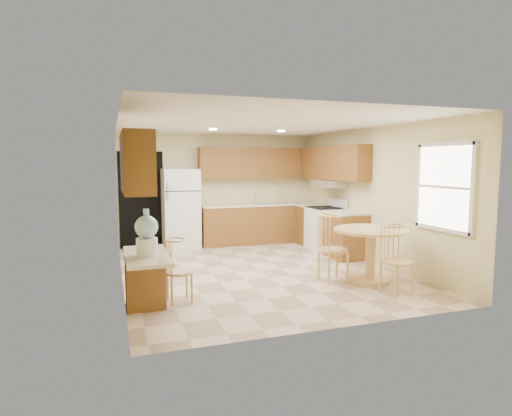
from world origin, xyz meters
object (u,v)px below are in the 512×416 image
object	(u,v)px
refrigerator	(181,209)
chair_table_a	(336,242)
dining_table	(371,247)
chair_desk	(180,265)
stove	(326,228)
chair_table_b	(402,254)
water_crock	(147,235)

from	to	relation	value
refrigerator	chair_table_a	bearing A→B (deg)	-62.37
refrigerator	dining_table	size ratio (longest dim) A/B	1.51
chair_table_a	chair_desk	bearing A→B (deg)	-85.77
stove	chair_desk	size ratio (longest dim) A/B	1.30
dining_table	chair_table_a	bearing A→B (deg)	163.67
chair_table_b	water_crock	distance (m)	3.43
dining_table	chair_desk	world-z (taller)	dining_table
stove	chair_table_a	xyz separation A→B (m)	(-1.04, -2.29, 0.17)
stove	chair_table_b	world-z (taller)	stove
stove	dining_table	size ratio (longest dim) A/B	0.96
stove	refrigerator	bearing A→B (deg)	157.01
chair_table_b	chair_desk	xyz separation A→B (m)	(-2.95, 0.69, -0.08)
refrigerator	stove	bearing A→B (deg)	-22.99
chair_desk	water_crock	bearing A→B (deg)	-48.74
dining_table	chair_desk	bearing A→B (deg)	-178.92
water_crock	chair_desk	bearing A→B (deg)	46.31
refrigerator	water_crock	bearing A→B (deg)	-104.08
dining_table	chair_table_b	distance (m)	0.74
stove	chair_table_b	distance (m)	3.23
refrigerator	chair_table_b	world-z (taller)	refrigerator
chair_table_a	stove	bearing A→B (deg)	155.04
chair_table_a	chair_table_b	xyz separation A→B (m)	(0.51, -0.89, -0.04)
refrigerator	chair_table_b	bearing A→B (deg)	-61.91
dining_table	chair_table_a	distance (m)	0.54
refrigerator	water_crock	world-z (taller)	refrigerator
dining_table	water_crock	world-z (taller)	water_crock
water_crock	dining_table	bearing A→B (deg)	8.80
chair_table_a	chair_table_b	bearing A→B (deg)	29.27
dining_table	water_crock	size ratio (longest dim) A/B	2.06
chair_desk	water_crock	size ratio (longest dim) A/B	1.52
dining_table	chair_table_b	world-z (taller)	chair_table_b
dining_table	water_crock	xyz separation A→B (m)	(-3.40, -0.53, 0.47)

